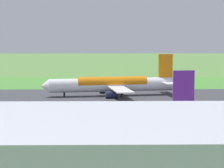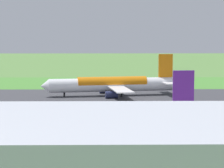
# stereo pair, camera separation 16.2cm
# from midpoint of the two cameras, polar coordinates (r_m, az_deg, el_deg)

# --- Properties ---
(ground_plane) EXTENTS (800.00, 800.00, 0.00)m
(ground_plane) POSITION_cam_midpoint_polar(r_m,az_deg,el_deg) (178.92, -2.63, -1.44)
(ground_plane) COLOR #547F3D
(runway_asphalt) EXTENTS (600.00, 40.84, 0.06)m
(runway_asphalt) POSITION_cam_midpoint_polar(r_m,az_deg,el_deg) (178.92, -2.63, -1.43)
(runway_asphalt) COLOR #38383D
(runway_asphalt) RESTS_ON ground
(apron_concrete) EXTENTS (440.00, 110.00, 0.05)m
(apron_concrete) POSITION_cam_midpoint_polar(r_m,az_deg,el_deg) (119.87, -3.45, -5.17)
(apron_concrete) COLOR gray
(apron_concrete) RESTS_ON ground
(grass_verge_foreground) EXTENTS (600.00, 80.00, 0.04)m
(grass_verge_foreground) POSITION_cam_midpoint_polar(r_m,az_deg,el_deg) (215.00, -2.35, -0.17)
(grass_verge_foreground) COLOR #478534
(grass_verge_foreground) RESTS_ON ground
(airliner_main) EXTENTS (54.03, 44.40, 15.88)m
(airliner_main) POSITION_cam_midpoint_polar(r_m,az_deg,el_deg) (178.42, 0.15, -0.04)
(airliner_main) COLOR white
(airliner_main) RESTS_ON ground
(no_stopping_sign) EXTENTS (0.60, 0.10, 2.67)m
(no_stopping_sign) POSITION_cam_midpoint_polar(r_m,az_deg,el_deg) (217.37, -0.61, 0.32)
(no_stopping_sign) COLOR slate
(no_stopping_sign) RESTS_ON ground
(traffic_cone_orange) EXTENTS (0.40, 0.40, 0.55)m
(traffic_cone_orange) POSITION_cam_midpoint_polar(r_m,az_deg,el_deg) (215.47, -1.49, -0.08)
(traffic_cone_orange) COLOR orange
(traffic_cone_orange) RESTS_ON ground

